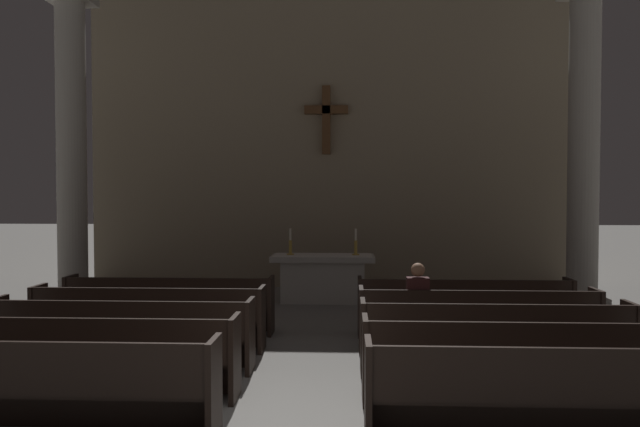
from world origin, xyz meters
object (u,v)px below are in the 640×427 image
(pew_right_row_1, at_px, (552,393))
(pew_right_row_4, at_px, (478,321))
(pew_left_row_5, at_px, (170,305))
(column_left_second, at_px, (72,153))
(candlestick_left, at_px, (290,247))
(pew_left_row_3, at_px, (122,334))
(pew_right_row_5, at_px, (464,307))
(pew_right_row_3, at_px, (496,338))
(column_right_second, at_px, (584,152))
(candlestick_right, at_px, (356,247))
(lone_worshipper, at_px, (417,305))
(pew_left_row_2, at_px, (87,356))
(pew_left_row_1, at_px, (39,386))
(altar, at_px, (323,277))
(pew_left_row_4, at_px, (149,318))
(pew_right_row_2, at_px, (519,362))

(pew_right_row_1, distance_m, pew_right_row_4, 3.20)
(pew_left_row_5, xyz_separation_m, column_left_second, (-2.95, 2.85, 2.71))
(candlestick_left, bearing_deg, column_left_second, -177.29)
(pew_left_row_3, bearing_deg, pew_right_row_5, 23.84)
(pew_right_row_5, bearing_deg, pew_right_row_4, -90.00)
(pew_right_row_4, distance_m, pew_right_row_5, 1.07)
(pew_right_row_3, bearing_deg, column_left_second, 147.37)
(column_right_second, relative_size, candlestick_right, 11.57)
(candlestick_left, bearing_deg, pew_right_row_5, -44.55)
(pew_left_row_3, height_order, candlestick_right, candlestick_right)
(pew_right_row_5, distance_m, lone_worshipper, 1.37)
(pew_left_row_2, xyz_separation_m, pew_left_row_3, (0.00, 1.07, 0.00))
(pew_left_row_1, distance_m, altar, 7.72)
(pew_left_row_3, distance_m, column_left_second, 6.39)
(pew_left_row_4, relative_size, pew_right_row_2, 1.00)
(pew_right_row_2, distance_m, pew_right_row_5, 3.20)
(pew_left_row_4, bearing_deg, pew_left_row_2, -90.00)
(pew_left_row_5, height_order, pew_right_row_2, same)
(column_left_second, relative_size, altar, 2.97)
(pew_right_row_5, xyz_separation_m, lone_worshipper, (-0.87, -1.03, 0.22))
(pew_right_row_4, bearing_deg, pew_left_row_4, 180.00)
(pew_right_row_4, height_order, candlestick_right, candlestick_right)
(pew_left_row_3, relative_size, column_left_second, 0.53)
(pew_left_row_1, xyz_separation_m, column_right_second, (7.78, 7.12, 2.71))
(column_left_second, xyz_separation_m, column_right_second, (10.73, 0.00, 0.00))
(pew_right_row_5, xyz_separation_m, column_right_second, (2.95, 2.85, 2.71))
(pew_left_row_1, xyz_separation_m, altar, (2.42, 7.34, 0.06))
(pew_right_row_5, relative_size, lone_worshipper, 2.60)
(pew_left_row_4, distance_m, altar, 4.79)
(pew_left_row_1, distance_m, lone_worshipper, 5.12)
(pew_right_row_3, bearing_deg, pew_left_row_1, -156.16)
(pew_left_row_5, height_order, pew_right_row_5, same)
(column_left_second, bearing_deg, pew_right_row_4, -26.71)
(pew_left_row_3, xyz_separation_m, column_left_second, (-2.95, 4.98, 2.71))
(pew_right_row_5, xyz_separation_m, column_left_second, (-7.78, 2.85, 2.71))
(pew_left_row_1, relative_size, pew_left_row_4, 1.00)
(pew_right_row_1, height_order, pew_right_row_4, same)
(pew_left_row_1, distance_m, candlestick_left, 7.57)
(pew_left_row_4, bearing_deg, pew_right_row_5, 12.46)
(pew_left_row_1, height_order, pew_left_row_2, same)
(pew_left_row_5, relative_size, pew_right_row_1, 1.00)
(pew_right_row_2, height_order, pew_right_row_4, same)
(pew_right_row_2, bearing_deg, pew_right_row_3, 90.00)
(pew_right_row_3, distance_m, column_left_second, 9.63)
(pew_left_row_1, relative_size, candlestick_left, 6.08)
(pew_left_row_4, bearing_deg, pew_left_row_1, -90.00)
(pew_right_row_3, bearing_deg, pew_left_row_5, 156.16)
(altar, relative_size, lone_worshipper, 1.67)
(pew_left_row_4, bearing_deg, pew_right_row_1, -33.54)
(pew_right_row_2, height_order, column_right_second, column_right_second)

